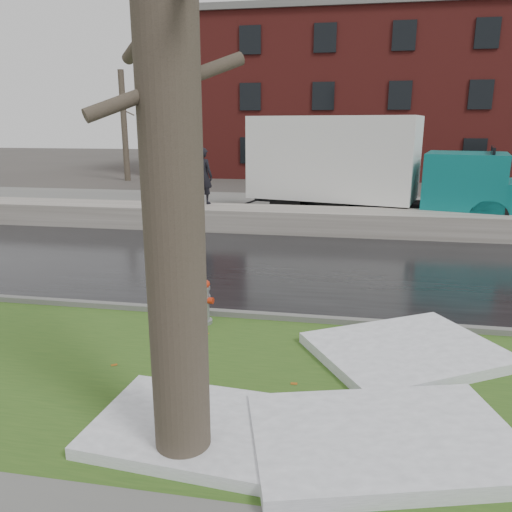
% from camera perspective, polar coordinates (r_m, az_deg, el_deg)
% --- Properties ---
extents(ground, '(120.00, 120.00, 0.00)m').
position_cam_1_polar(ground, '(8.11, -0.15, -9.99)').
color(ground, '#47423D').
rests_on(ground, ground).
extents(verge, '(60.00, 4.50, 0.04)m').
position_cam_1_polar(verge, '(7.01, -2.02, -14.07)').
color(verge, '#2D511B').
rests_on(verge, ground).
extents(road, '(60.00, 7.00, 0.03)m').
position_cam_1_polar(road, '(12.29, 3.59, -1.19)').
color(road, black).
rests_on(road, ground).
extents(parking_lot, '(60.00, 9.00, 0.03)m').
position_cam_1_polar(parking_lot, '(20.57, 6.34, 5.28)').
color(parking_lot, slate).
rests_on(parking_lot, ground).
extents(curb, '(60.00, 0.15, 0.14)m').
position_cam_1_polar(curb, '(8.99, 1.00, -6.95)').
color(curb, slate).
rests_on(curb, ground).
extents(snowbank, '(60.00, 1.60, 0.75)m').
position_cam_1_polar(snowbank, '(16.28, 5.32, 4.07)').
color(snowbank, '#A9A29A').
rests_on(snowbank, ground).
extents(brick_building, '(26.00, 12.00, 10.00)m').
position_cam_1_polar(brick_building, '(37.28, 11.68, 17.03)').
color(brick_building, maroon).
rests_on(brick_building, ground).
extents(bg_tree_left, '(1.40, 1.62, 6.50)m').
position_cam_1_polar(bg_tree_left, '(32.13, -14.83, 14.26)').
color(bg_tree_left, brown).
rests_on(bg_tree_left, ground).
extents(bg_tree_center, '(1.40, 1.62, 6.50)m').
position_cam_1_polar(bg_tree_center, '(34.04, -2.37, 14.74)').
color(bg_tree_center, brown).
rests_on(bg_tree_center, ground).
extents(fire_hydrant, '(0.41, 0.36, 0.83)m').
position_cam_1_polar(fire_hydrant, '(8.69, -6.13, -4.89)').
color(fire_hydrant, gray).
rests_on(fire_hydrant, verge).
extents(tree, '(1.36, 1.54, 7.18)m').
position_cam_1_polar(tree, '(4.62, -9.96, 17.71)').
color(tree, brown).
rests_on(tree, verge).
extents(box_truck, '(11.15, 4.60, 3.69)m').
position_cam_1_polar(box_truck, '(18.21, 12.46, 9.93)').
color(box_truck, black).
rests_on(box_truck, ground).
extents(worker, '(0.81, 0.68, 1.90)m').
position_cam_1_polar(worker, '(17.25, -6.01, 9.10)').
color(worker, black).
rests_on(worker, snowbank).
extents(snow_patch_near, '(3.25, 3.04, 0.16)m').
position_cam_1_polar(snow_patch_near, '(7.93, 16.82, -10.33)').
color(snow_patch_near, white).
rests_on(snow_patch_near, verge).
extents(snow_patch_far, '(2.33, 1.78, 0.14)m').
position_cam_1_polar(snow_patch_far, '(5.98, -7.12, -18.74)').
color(snow_patch_far, white).
rests_on(snow_patch_far, verge).
extents(snow_patch_side, '(3.18, 2.47, 0.18)m').
position_cam_1_polar(snow_patch_side, '(5.87, 14.42, -19.62)').
color(snow_patch_side, white).
rests_on(snow_patch_side, verge).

